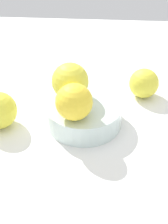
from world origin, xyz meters
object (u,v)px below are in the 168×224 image
orange_in_bowl_0 (74,102)px  orange_loose_1 (144,83)px  orange_in_bowl_1 (70,81)px  fruit_bowl (84,114)px

orange_in_bowl_0 → orange_loose_1: orange_in_bowl_0 is taller
orange_in_bowl_1 → orange_loose_1: 16.56cm
orange_in_bowl_0 → fruit_bowl: bearing=-19.7°
orange_loose_1 → orange_in_bowl_1: bearing=118.3°
fruit_bowl → orange_in_bowl_1: 6.46cm
orange_in_bowl_1 → orange_loose_1: (7.58, -14.07, -4.32)cm
fruit_bowl → orange_in_bowl_0: orange_in_bowl_0 is taller
orange_in_bowl_1 → orange_loose_1: size_ratio=1.10×
fruit_bowl → orange_loose_1: orange_loose_1 is taller
fruit_bowl → orange_in_bowl_1: size_ratio=2.06×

